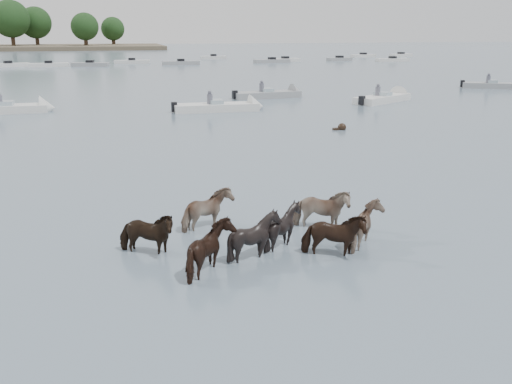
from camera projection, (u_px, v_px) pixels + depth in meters
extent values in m
plane|color=#4D606F|center=(356.00, 242.00, 13.67)|extent=(400.00, 400.00, 0.00)
imported|color=black|center=(146.00, 237.00, 12.85)|extent=(1.60, 1.23, 1.23)
imported|color=#876B5C|center=(209.00, 213.00, 14.52)|extent=(1.56, 1.60, 1.22)
imported|color=black|center=(283.00, 229.00, 13.35)|extent=(1.19, 1.09, 1.21)
imported|color=gray|center=(321.00, 212.00, 14.52)|extent=(1.65, 1.23, 1.27)
imported|color=black|center=(212.00, 253.00, 11.85)|extent=(1.31, 1.46, 1.27)
imported|color=black|center=(255.00, 239.00, 12.65)|extent=(1.46, 1.40, 1.26)
imported|color=black|center=(333.00, 238.00, 12.74)|extent=(1.61, 1.15, 1.24)
imported|color=#856E5A|center=(368.00, 229.00, 13.37)|extent=(1.30, 1.43, 1.22)
sphere|color=black|center=(342.00, 127.00, 29.02)|extent=(0.44, 0.44, 0.44)
cube|color=black|center=(337.00, 129.00, 28.98)|extent=(0.50, 0.22, 0.18)
cube|color=silver|center=(7.00, 109.00, 34.94)|extent=(4.83, 1.68, 0.55)
cone|color=silver|center=(48.00, 108.00, 35.57)|extent=(0.93, 1.61, 1.60)
cube|color=#99ADB7|center=(7.00, 104.00, 34.84)|extent=(0.82, 1.13, 0.35)
cube|color=silver|center=(216.00, 108.00, 35.64)|extent=(5.37, 1.68, 0.55)
cone|color=silver|center=(257.00, 107.00, 36.26)|extent=(0.92, 1.61, 1.60)
cube|color=#99ADB7|center=(216.00, 102.00, 35.54)|extent=(0.82, 1.13, 0.35)
cube|color=black|center=(174.00, 107.00, 34.98)|extent=(0.35, 0.35, 0.60)
cylinder|color=#595966|center=(210.00, 99.00, 35.39)|extent=(0.36, 0.36, 0.70)
sphere|color=#595966|center=(210.00, 92.00, 35.26)|extent=(0.24, 0.24, 0.24)
cube|color=gray|center=(267.00, 95.00, 42.61)|extent=(5.31, 2.20, 0.55)
cone|color=gray|center=(297.00, 94.00, 43.52)|extent=(1.08, 1.70, 1.60)
cube|color=#99ADB7|center=(267.00, 90.00, 42.51)|extent=(0.93, 1.21, 0.35)
cube|color=black|center=(235.00, 95.00, 41.65)|extent=(0.39, 0.39, 0.60)
cylinder|color=#595966|center=(262.00, 88.00, 42.35)|extent=(0.36, 0.36, 0.70)
sphere|color=#595966|center=(262.00, 82.00, 42.23)|extent=(0.24, 0.24, 0.24)
cube|color=silver|center=(382.00, 99.00, 40.09)|extent=(5.36, 4.12, 0.55)
cone|color=silver|center=(401.00, 96.00, 41.92)|extent=(1.60, 1.83, 1.60)
cube|color=#99ADB7|center=(383.00, 94.00, 39.99)|extent=(1.26, 1.37, 0.35)
cube|color=black|center=(362.00, 100.00, 38.21)|extent=(0.48, 0.48, 0.60)
cylinder|color=#595966|center=(378.00, 92.00, 39.83)|extent=(0.36, 0.36, 0.70)
sphere|color=#595966|center=(378.00, 85.00, 39.71)|extent=(0.24, 0.24, 0.24)
cube|color=gray|center=(492.00, 86.00, 49.63)|extent=(5.13, 3.73, 0.55)
cube|color=#99ADB7|center=(492.00, 82.00, 49.53)|extent=(1.23, 1.36, 0.35)
cube|color=black|center=(462.00, 84.00, 50.12)|extent=(0.47, 0.47, 0.60)
cylinder|color=#595966|center=(488.00, 80.00, 49.38)|extent=(0.36, 0.36, 0.70)
sphere|color=#595966|center=(489.00, 74.00, 49.25)|extent=(0.24, 0.24, 0.24)
cube|color=silver|center=(8.00, 65.00, 77.53)|extent=(5.72, 3.38, 0.60)
cube|color=black|center=(8.00, 63.00, 77.42)|extent=(1.29, 1.29, 0.50)
cube|color=silver|center=(49.00, 65.00, 77.97)|extent=(5.40, 1.65, 0.60)
cube|color=black|center=(49.00, 62.00, 77.86)|extent=(1.03, 1.03, 0.50)
cube|color=gray|center=(90.00, 65.00, 79.22)|extent=(5.34, 2.65, 0.60)
cube|color=black|center=(90.00, 62.00, 79.12)|extent=(1.20, 1.20, 0.50)
cube|color=silver|center=(132.00, 62.00, 85.44)|extent=(5.47, 2.11, 0.60)
cube|color=black|center=(132.00, 60.00, 85.33)|extent=(1.11, 1.11, 0.50)
cube|color=gray|center=(181.00, 63.00, 82.84)|extent=(5.45, 1.51, 0.60)
cube|color=black|center=(181.00, 61.00, 82.73)|extent=(1.00, 1.00, 0.50)
cube|color=silver|center=(213.00, 58.00, 98.66)|extent=(4.53, 1.83, 0.60)
cube|color=black|center=(213.00, 56.00, 98.55)|extent=(1.07, 1.07, 0.50)
cube|color=gray|center=(272.00, 61.00, 87.75)|extent=(5.93, 2.26, 0.60)
cube|color=black|center=(272.00, 59.00, 87.64)|extent=(1.12, 1.12, 0.50)
cube|color=silver|center=(285.00, 60.00, 90.57)|extent=(5.12, 2.28, 0.60)
cube|color=black|center=(285.00, 58.00, 90.46)|extent=(1.15, 1.15, 0.50)
cube|color=gray|center=(339.00, 59.00, 92.94)|extent=(4.46, 2.28, 0.60)
cube|color=black|center=(339.00, 57.00, 92.84)|extent=(1.17, 1.17, 0.50)
cube|color=silver|center=(392.00, 60.00, 90.91)|extent=(5.51, 1.63, 0.60)
cube|color=black|center=(393.00, 58.00, 90.80)|extent=(1.02, 1.02, 0.50)
cube|color=silver|center=(363.00, 56.00, 105.16)|extent=(5.12, 2.45, 0.60)
cube|color=black|center=(363.00, 54.00, 105.05)|extent=(1.18, 1.18, 0.50)
cube|color=silver|center=(401.00, 55.00, 107.47)|extent=(5.39, 3.24, 0.60)
cube|color=black|center=(401.00, 53.00, 107.36)|extent=(1.29, 1.29, 0.50)
cylinder|color=#382619|center=(13.00, 41.00, 144.62)|extent=(1.00, 1.00, 4.26)
sphere|color=black|center=(11.00, 19.00, 143.07)|extent=(9.46, 9.46, 9.46)
cylinder|color=#382619|center=(37.00, 41.00, 152.50)|extent=(1.00, 1.00, 3.79)
sphere|color=black|center=(35.00, 23.00, 151.11)|extent=(8.42, 8.42, 8.42)
cylinder|color=#382619|center=(86.00, 43.00, 147.93)|extent=(1.00, 1.00, 3.21)
sphere|color=black|center=(85.00, 27.00, 146.76)|extent=(7.12, 7.12, 7.12)
cylinder|color=#382619|center=(114.00, 43.00, 158.64)|extent=(1.00, 1.00, 2.91)
sphere|color=black|center=(113.00, 29.00, 157.57)|extent=(6.47, 6.47, 6.47)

